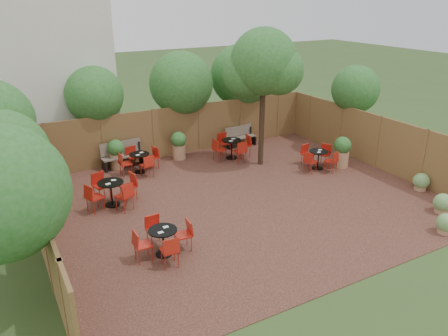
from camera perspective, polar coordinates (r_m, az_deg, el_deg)
ground at (r=14.09m, az=2.16°, el=-4.20°), size 80.00×80.00×0.00m
courtyard_paving at (r=14.08m, az=2.16°, el=-4.16°), size 12.00×10.00×0.02m
fence_back at (r=17.90m, az=-6.10°, el=4.85°), size 12.00×0.08×2.00m
fence_left at (r=12.00m, az=-23.27°, el=-5.63°), size 0.08×10.00×2.00m
fence_right at (r=17.39m, az=19.43°, el=3.21°), size 0.08×10.00×2.00m
neighbour_building at (r=19.06m, az=-23.15°, el=13.54°), size 5.00×4.00×8.00m
overhang_foliage at (r=14.98m, az=-9.93°, el=8.22°), size 15.56×10.97×2.76m
courtyard_tree at (r=16.09m, az=5.18°, el=13.08°), size 2.62×2.52×5.11m
park_bench_left at (r=16.96m, az=-13.14°, el=1.75°), size 1.64×0.64×0.99m
park_bench_right at (r=18.92m, az=2.06°, el=4.19°), size 1.44×0.61×0.86m
bistro_tables at (r=14.92m, az=-3.91°, el=-0.81°), size 9.22×7.08×0.90m
planters at (r=16.42m, az=-5.73°, el=1.95°), size 10.78×4.58×1.18m
low_shrubs at (r=14.78m, az=25.90°, el=-3.94°), size 2.38×2.79×0.60m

